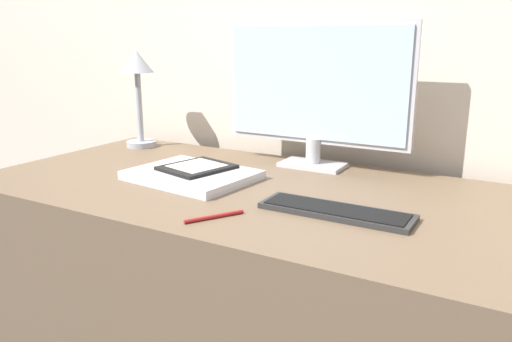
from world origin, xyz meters
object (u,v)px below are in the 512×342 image
Objects in this scene: monitor at (315,90)px; ereader at (197,167)px; laptop at (192,175)px; desk_lamp at (138,79)px; pen at (214,217)px; keyboard at (336,211)px.

ereader is (-0.23, -0.27, -0.20)m from monitor.
monitor is at bearing 51.99° from laptop.
pen is at bearing -37.11° from desk_lamp.
laptop is (-0.44, 0.07, 0.00)m from keyboard.
keyboard is 1.60× the size of ereader.
ereader reaches higher than keyboard.
pen is at bearing -90.38° from monitor.
pen is (0.23, -0.25, -0.02)m from ereader.
laptop reaches higher than keyboard.
pen is (-0.00, -0.52, -0.22)m from monitor.
keyboard is 0.26m from pen.
ereader is 0.52m from desk_lamp.
keyboard is 1.01× the size of desk_lamp.
monitor is at bearing 89.62° from pen.
monitor reaches higher than keyboard.
monitor is 1.64× the size of laptop.
laptop is 2.87× the size of pen.
keyboard is 0.94m from desk_lamp.
pen is at bearing -44.88° from laptop.
ereader is 0.34m from pen.
keyboard is 0.45m from ereader.
ereader is at bearing 167.85° from keyboard.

